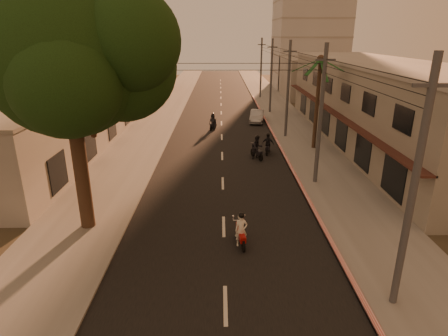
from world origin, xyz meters
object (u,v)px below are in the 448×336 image
Objects in this scene: scooter_far_a at (213,122)px; parked_car at (257,116)px; palm_tree at (320,64)px; broadleaf_tree at (76,57)px; scooter_mid_b at (268,144)px; scooter_mid_a at (257,148)px; scooter_red at (241,231)px.

parked_car is (4.95, 3.51, -0.11)m from scooter_far_a.
palm_tree is 4.69× the size of scooter_far_a.
scooter_far_a is at bearing 74.79° from broadleaf_tree.
broadleaf_tree is at bearing -118.10° from scooter_mid_b.
scooter_mid_b is (1.00, 1.35, -0.09)m from scooter_mid_a.
scooter_mid_a reaches higher than scooter_red.
palm_tree reaches higher than scooter_red.
scooter_mid_a is 10.53m from scooter_far_a.
scooter_red is (7.41, -1.96, -7.71)m from broadleaf_tree.
scooter_far_a is 6.07m from parked_car.
palm_tree is 1.90× the size of parked_car.
parked_car is (1.24, 13.36, -0.22)m from scooter_mid_a.
scooter_far_a reaches higher than scooter_red.
palm_tree is 4.65× the size of scooter_red.
scooter_mid_a is 1.10× the size of scooter_mid_b.
scooter_mid_a is (9.41, 11.15, -7.58)m from broadleaf_tree.
scooter_red is 0.98× the size of scooter_mid_b.
scooter_mid_a reaches higher than scooter_far_a.
palm_tree is 4.16× the size of scooter_mid_a.
scooter_red is at bearing -120.61° from scooter_mid_a.
palm_tree is 4.56× the size of scooter_mid_b.
scooter_mid_a reaches higher than parked_car.
palm_tree is 8.57m from scooter_mid_a.
palm_tree is at bearing 29.68° from scooter_mid_b.
scooter_mid_a is 0.46× the size of parked_car.
broadleaf_tree is 16.44m from scooter_mid_a.
scooter_red is at bearing -66.01° from scooter_far_a.
scooter_red is at bearing -90.04° from scooter_mid_b.
scooter_far_a is (-8.90, 7.15, -6.35)m from palm_tree.
parked_car is at bearing 74.36° from scooter_red.
parked_car is (3.25, 26.47, -0.08)m from scooter_red.
scooter_mid_b is 12.02m from parked_car.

